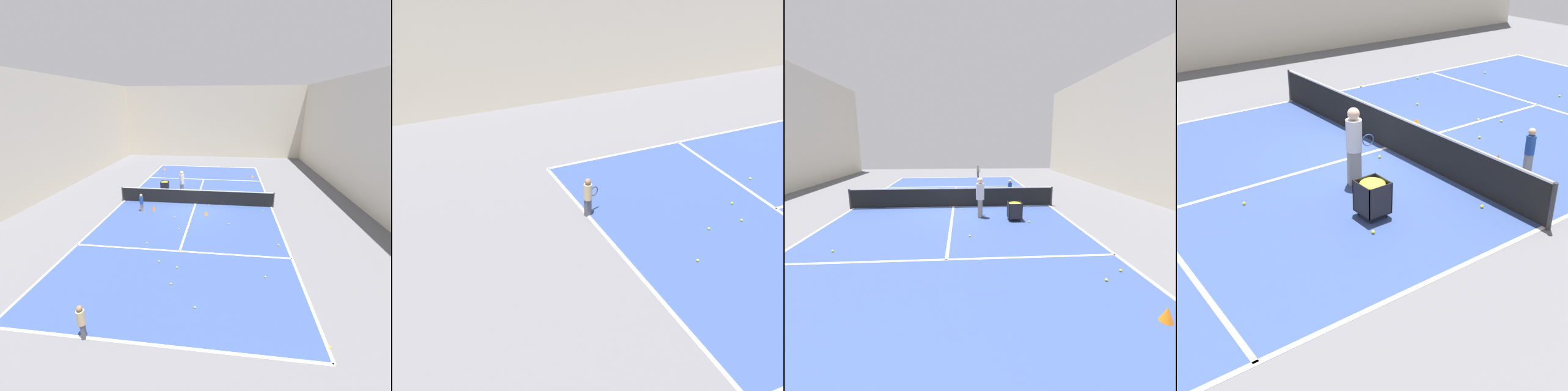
% 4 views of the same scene
% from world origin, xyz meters
% --- Properties ---
extents(ground_plane, '(38.38, 38.38, 0.00)m').
position_xyz_m(ground_plane, '(0.00, 0.00, 0.00)').
color(ground_plane, '#5B5B60').
extents(court_playing_area, '(10.26, 22.63, 0.00)m').
position_xyz_m(court_playing_area, '(0.00, 0.00, 0.00)').
color(court_playing_area, navy).
rests_on(court_playing_area, ground).
extents(line_baseline_near, '(10.26, 0.10, 0.00)m').
position_xyz_m(line_baseline_near, '(0.00, -11.31, 0.01)').
color(line_baseline_near, white).
rests_on(line_baseline_near, ground).
extents(line_baseline_far, '(10.26, 0.10, 0.00)m').
position_xyz_m(line_baseline_far, '(0.00, 11.31, 0.01)').
color(line_baseline_far, white).
rests_on(line_baseline_far, ground).
extents(line_sideline_left, '(0.10, 22.63, 0.00)m').
position_xyz_m(line_sideline_left, '(-5.13, 0.00, 0.01)').
color(line_sideline_left, white).
rests_on(line_sideline_left, ground).
extents(line_sideline_right, '(0.10, 22.63, 0.00)m').
position_xyz_m(line_sideline_right, '(5.13, 0.00, 0.01)').
color(line_sideline_right, white).
rests_on(line_sideline_right, ground).
extents(line_service_near, '(10.26, 0.10, 0.00)m').
position_xyz_m(line_service_near, '(0.00, -6.22, 0.01)').
color(line_service_near, white).
rests_on(line_service_near, ground).
extents(line_service_far, '(10.26, 0.10, 0.00)m').
position_xyz_m(line_service_far, '(0.00, 6.22, 0.01)').
color(line_service_far, white).
rests_on(line_service_far, ground).
extents(line_centre_service, '(0.10, 12.45, 0.00)m').
position_xyz_m(line_centre_service, '(0.00, 0.00, 0.01)').
color(line_centre_service, white).
rests_on(line_centre_service, ground).
extents(hall_enclosure_left, '(0.15, 34.68, 8.61)m').
position_xyz_m(hall_enclosure_left, '(-11.08, 0.00, 4.30)').
color(hall_enclosure_left, beige).
rests_on(hall_enclosure_left, ground).
extents(hall_enclosure_right, '(0.15, 34.68, 8.61)m').
position_xyz_m(hall_enclosure_right, '(11.08, 0.00, 4.30)').
color(hall_enclosure_right, beige).
rests_on(hall_enclosure_right, ground).
extents(hall_enclosure_far, '(22.01, 0.15, 8.61)m').
position_xyz_m(hall_enclosure_far, '(0.00, 17.27, 4.30)').
color(hall_enclosure_far, beige).
rests_on(hall_enclosure_far, ground).
extents(tennis_net, '(10.56, 0.10, 1.02)m').
position_xyz_m(tennis_net, '(0.00, 0.00, 0.53)').
color(tennis_net, '#2D2D33').
rests_on(tennis_net, ground).
extents(player_near_baseline, '(0.36, 0.55, 1.17)m').
position_xyz_m(player_near_baseline, '(-1.97, -11.30, 0.67)').
color(player_near_baseline, '#4C4C56').
rests_on(player_near_baseline, ground).
extents(coach_at_net, '(0.44, 0.72, 1.82)m').
position_xyz_m(coach_at_net, '(-1.28, 1.90, 1.04)').
color(coach_at_net, gray).
rests_on(coach_at_net, ground).
extents(child_midcourt, '(0.28, 0.28, 1.16)m').
position_xyz_m(child_midcourt, '(-3.29, -1.70, 0.67)').
color(child_midcourt, gray).
rests_on(child_midcourt, ground).
extents(ball_cart, '(0.58, 0.57, 0.81)m').
position_xyz_m(ball_cart, '(-2.75, 2.48, 0.58)').
color(ball_cart, black).
rests_on(ball_cart, ground).
extents(training_cone_0, '(0.24, 0.24, 0.22)m').
position_xyz_m(training_cone_0, '(0.88, -1.79, 0.11)').
color(training_cone_0, orange).
rests_on(training_cone_0, ground).
extents(training_cone_1, '(0.26, 0.26, 0.22)m').
position_xyz_m(training_cone_1, '(4.48, 7.59, 0.11)').
color(training_cone_1, orange).
rests_on(training_cone_1, ground).
extents(training_cone_2, '(0.21, 0.21, 0.33)m').
position_xyz_m(training_cone_2, '(-2.57, -1.48, 0.17)').
color(training_cone_2, orange).
rests_on(training_cone_2, ground).
extents(training_cone_3, '(0.25, 0.25, 0.30)m').
position_xyz_m(training_cone_3, '(-4.39, 9.19, 0.15)').
color(training_cone_3, orange).
rests_on(training_cone_3, ground).
extents(tennis_ball_0, '(0.07, 0.07, 0.07)m').
position_xyz_m(tennis_ball_0, '(3.46, 10.83, 0.04)').
color(tennis_ball_0, yellow).
rests_on(tennis_ball_0, ground).
extents(tennis_ball_1, '(0.07, 0.07, 0.07)m').
position_xyz_m(tennis_ball_1, '(-0.44, 0.55, 0.04)').
color(tennis_ball_1, yellow).
rests_on(tennis_ball_1, ground).
extents(tennis_ball_2, '(0.07, 0.07, 0.07)m').
position_xyz_m(tennis_ball_2, '(-0.43, -4.01, 0.04)').
color(tennis_ball_2, yellow).
rests_on(tennis_ball_2, ground).
extents(tennis_ball_3, '(0.07, 0.07, 0.07)m').
position_xyz_m(tennis_ball_3, '(0.08, -3.57, 0.04)').
color(tennis_ball_3, yellow).
rests_on(tennis_ball_3, ground).
extents(tennis_ball_4, '(0.07, 0.07, 0.07)m').
position_xyz_m(tennis_ball_4, '(-4.67, 7.25, 0.04)').
color(tennis_ball_4, yellow).
rests_on(tennis_ball_4, ground).
extents(tennis_ball_5, '(0.07, 0.07, 0.07)m').
position_xyz_m(tennis_ball_5, '(1.16, -9.73, 0.04)').
color(tennis_ball_5, yellow).
rests_on(tennis_ball_5, ground).
extents(tennis_ball_6, '(0.07, 0.07, 0.07)m').
position_xyz_m(tennis_ball_6, '(2.30, -3.05, 0.04)').
color(tennis_ball_6, yellow).
rests_on(tennis_ball_6, ground).
extents(tennis_ball_7, '(0.07, 0.07, 0.07)m').
position_xyz_m(tennis_ball_7, '(1.72, -0.21, 0.04)').
color(tennis_ball_7, yellow).
rests_on(tennis_ball_7, ground).
extents(tennis_ball_8, '(0.07, 0.07, 0.07)m').
position_xyz_m(tennis_ball_8, '(3.60, 9.41, 0.04)').
color(tennis_ball_8, yellow).
rests_on(tennis_ball_8, ground).
extents(tennis_ball_9, '(0.07, 0.07, 0.07)m').
position_xyz_m(tennis_ball_9, '(3.76, -7.76, 0.04)').
color(tennis_ball_9, yellow).
rests_on(tennis_ball_9, ground).
extents(tennis_ball_10, '(0.07, 0.07, 0.07)m').
position_xyz_m(tennis_ball_10, '(3.58, 5.45, 0.04)').
color(tennis_ball_10, yellow).
rests_on(tennis_ball_10, ground).
extents(tennis_ball_11, '(0.07, 0.07, 0.07)m').
position_xyz_m(tennis_ball_11, '(5.18, -10.80, 0.04)').
color(tennis_ball_11, yellow).
rests_on(tennis_ball_11, ground).
extents(tennis_ball_12, '(0.07, 0.07, 0.07)m').
position_xyz_m(tennis_ball_12, '(-2.67, 11.22, 0.04)').
color(tennis_ball_12, yellow).
rests_on(tennis_ball_12, ground).
extents(tennis_ball_13, '(0.07, 0.07, 0.07)m').
position_xyz_m(tennis_ball_13, '(5.00, 10.95, 0.04)').
color(tennis_ball_13, yellow).
rests_on(tennis_ball_13, ground).
extents(tennis_ball_14, '(0.07, 0.07, 0.07)m').
position_xyz_m(tennis_ball_14, '(1.20, 10.89, 0.04)').
color(tennis_ball_14, yellow).
rests_on(tennis_ball_14, ground).
extents(tennis_ball_15, '(0.07, 0.07, 0.07)m').
position_xyz_m(tennis_ball_15, '(4.72, -5.13, 0.04)').
color(tennis_ball_15, yellow).
rests_on(tennis_ball_15, ground).
extents(tennis_ball_16, '(0.07, 0.07, 0.07)m').
position_xyz_m(tennis_ball_16, '(0.94, -0.23, 0.04)').
color(tennis_ball_16, yellow).
rests_on(tennis_ball_16, ground).
extents(tennis_ball_17, '(0.07, 0.07, 0.07)m').
position_xyz_m(tennis_ball_17, '(-0.99, -2.50, 0.04)').
color(tennis_ball_17, yellow).
rests_on(tennis_ball_17, ground).
extents(tennis_ball_18, '(0.07, 0.07, 0.07)m').
position_xyz_m(tennis_ball_18, '(0.13, -7.55, 0.04)').
color(tennis_ball_18, yellow).
rests_on(tennis_ball_18, ground).
extents(tennis_ball_19, '(0.07, 0.07, 0.07)m').
position_xyz_m(tennis_ball_19, '(-3.32, 2.88, 0.04)').
color(tennis_ball_19, yellow).
rests_on(tennis_ball_19, ground).
extents(tennis_ball_20, '(0.07, 0.07, 0.07)m').
position_xyz_m(tennis_ball_20, '(-0.74, -7.20, 0.04)').
color(tennis_ball_20, yellow).
rests_on(tennis_ball_20, ground).
extents(tennis_ball_21, '(0.07, 0.07, 0.07)m').
position_xyz_m(tennis_ball_21, '(-4.03, 7.69, 0.04)').
color(tennis_ball_21, yellow).
rests_on(tennis_ball_21, ground).
extents(tennis_ball_22, '(0.07, 0.07, 0.07)m').
position_xyz_m(tennis_ball_22, '(-3.84, 0.40, 0.04)').
color(tennis_ball_22, yellow).
rests_on(tennis_ball_22, ground).
extents(tennis_ball_23, '(0.07, 0.07, 0.07)m').
position_xyz_m(tennis_ball_23, '(4.48, -0.75, 0.04)').
color(tennis_ball_23, yellow).
rests_on(tennis_ball_23, ground).
extents(tennis_ball_24, '(0.07, 0.07, 0.07)m').
position_xyz_m(tennis_ball_24, '(0.10, -8.63, 0.04)').
color(tennis_ball_24, yellow).
rests_on(tennis_ball_24, ground).
extents(tennis_ball_25, '(0.07, 0.07, 0.07)m').
position_xyz_m(tennis_ball_25, '(-1.74, -5.72, 0.04)').
color(tennis_ball_25, yellow).
rests_on(tennis_ball_25, ground).
extents(tennis_ball_26, '(0.07, 0.07, 0.07)m').
position_xyz_m(tennis_ball_26, '(-0.73, 4.40, 0.04)').
color(tennis_ball_26, yellow).
rests_on(tennis_ball_26, ground).
extents(tennis_ball_27, '(0.07, 0.07, 0.07)m').
position_xyz_m(tennis_ball_27, '(5.08, -2.76, 0.04)').
color(tennis_ball_27, yellow).
rests_on(tennis_ball_27, ground).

